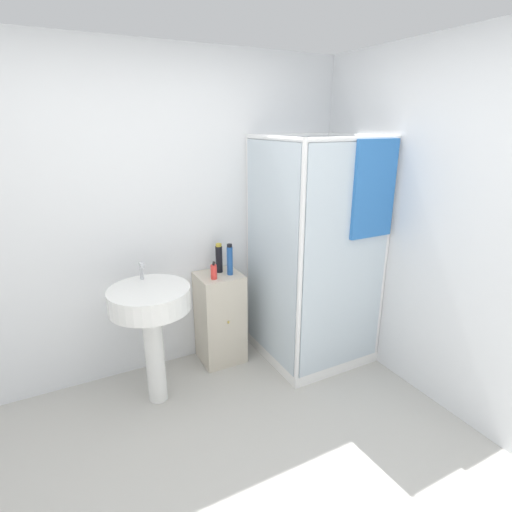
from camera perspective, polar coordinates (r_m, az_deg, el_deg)
name	(u,v)px	position (r m, az deg, el deg)	size (l,w,h in m)	color
wall_back	(147,220)	(3.17, -15.33, 5.00)	(6.40, 0.06, 2.50)	silver
wall_right	(501,248)	(2.78, 31.62, 1.01)	(0.06, 6.40, 2.50)	silver
shower_enclosure	(313,300)	(3.42, 8.16, -6.28)	(0.84, 0.87, 1.87)	white
vanity_cabinet	(220,318)	(3.42, -5.15, -8.77)	(0.35, 0.35, 0.78)	beige
sink	(151,312)	(2.88, -14.80, -7.77)	(0.56, 0.56, 1.02)	white
soap_dispenser	(214,272)	(3.16, -6.05, -2.24)	(0.05, 0.05, 0.15)	red
shampoo_bottle_tall_black	(219,258)	(3.28, -5.31, -0.32)	(0.06, 0.06, 0.25)	black
shampoo_bottle_blue	(230,260)	(3.22, -3.77, -0.55)	(0.05, 0.05, 0.26)	#1E4C93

